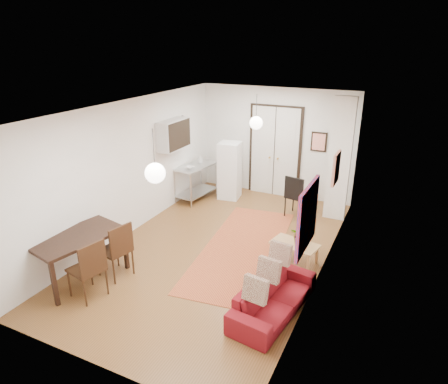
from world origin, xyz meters
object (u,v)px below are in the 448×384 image
at_px(dining_chair_far, 90,261).
at_px(black_side_chair, 299,191).
at_px(coffee_table, 295,246).
at_px(fridge, 230,171).
at_px(kitchen_counter, 196,177).
at_px(dining_table, 77,240).
at_px(dining_chair_near, 118,242).
at_px(sofa, 274,297).

distance_m(dining_chair_far, black_side_chair, 5.17).
xyz_separation_m(coffee_table, fridge, (-2.53, 2.49, 0.43)).
distance_m(kitchen_counter, fridge, 0.91).
xyz_separation_m(coffee_table, dining_chair_far, (-2.80, -2.45, 0.27)).
bearing_deg(dining_chair_far, kitchen_counter, -161.10).
xyz_separation_m(coffee_table, dining_table, (-3.30, -2.20, 0.42)).
xyz_separation_m(fridge, dining_chair_near, (-0.27, -4.24, -0.15)).
height_order(coffee_table, fridge, fridge).
xyz_separation_m(kitchen_counter, fridge, (0.77, 0.46, 0.15)).
distance_m(fridge, dining_chair_far, 4.95).
bearing_deg(coffee_table, dining_chair_far, -138.86).
bearing_deg(kitchen_counter, dining_chair_far, -75.63).
xyz_separation_m(kitchen_counter, black_side_chair, (2.75, 0.16, 0.00)).
relative_size(dining_table, dining_chair_far, 1.61).
height_order(sofa, black_side_chair, black_side_chair).
height_order(dining_chair_far, black_side_chair, dining_chair_far).
distance_m(coffee_table, black_side_chair, 2.29).
bearing_deg(coffee_table, dining_table, -146.27).
distance_m(sofa, coffee_table, 1.63).
relative_size(dining_chair_near, dining_chair_far, 1.00).
distance_m(kitchen_counter, dining_chair_near, 3.82).
relative_size(sofa, coffee_table, 1.89).
bearing_deg(dining_chair_near, dining_table, -35.02).
distance_m(coffee_table, dining_chair_far, 3.73).
bearing_deg(dining_table, kitchen_counter, 90.00).
bearing_deg(sofa, black_side_chair, 18.18).
height_order(fridge, black_side_chair, fridge).
bearing_deg(dining_chair_far, coffee_table, 143.67).
bearing_deg(dining_chair_near, black_side_chair, 162.84).
xyz_separation_m(kitchen_counter, dining_chair_far, (0.50, -4.48, 0.00)).
relative_size(dining_chair_far, black_side_chair, 1.01).
xyz_separation_m(dining_chair_far, black_side_chair, (2.25, 4.65, 0.00)).
distance_m(coffee_table, dining_chair_near, 3.31).
distance_m(kitchen_counter, dining_chair_far, 4.51).
xyz_separation_m(fridge, dining_table, (-0.77, -4.70, -0.01)).
relative_size(dining_chair_near, black_side_chair, 1.01).
distance_m(fridge, dining_chair_near, 4.25).
bearing_deg(dining_chair_far, dining_chair_near, -167.47).
distance_m(fridge, black_side_chair, 2.01).
bearing_deg(kitchen_counter, fridge, 38.59).
height_order(sofa, dining_table, dining_table).
bearing_deg(coffee_table, dining_chair_near, -148.06).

